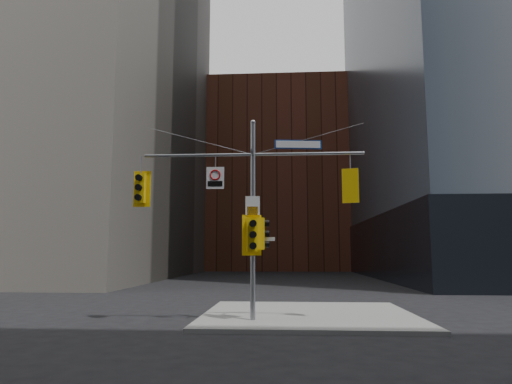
# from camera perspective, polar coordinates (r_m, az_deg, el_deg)

# --- Properties ---
(ground) EXTENTS (160.00, 160.00, 0.00)m
(ground) POSITION_cam_1_polar(r_m,az_deg,el_deg) (14.44, -1.01, -17.39)
(ground) COLOR black
(ground) RESTS_ON ground
(sidewalk_corner) EXTENTS (8.00, 8.00, 0.15)m
(sidewalk_corner) POSITION_cam_1_polar(r_m,az_deg,el_deg) (18.36, 6.52, -15.02)
(sidewalk_corner) COLOR gray
(sidewalk_corner) RESTS_ON ground
(brick_midrise) EXTENTS (26.00, 20.00, 28.00)m
(brick_midrise) POSITION_cam_1_polar(r_m,az_deg,el_deg) (73.12, 2.78, 1.43)
(brick_midrise) COLOR brown
(brick_midrise) RESTS_ON ground
(signal_assembly) EXTENTS (8.00, 0.80, 7.30)m
(signal_assembly) POSITION_cam_1_polar(r_m,az_deg,el_deg) (16.34, -0.40, -0.72)
(signal_assembly) COLOR gray
(signal_assembly) RESTS_ON ground
(traffic_light_west_arm) EXTENTS (0.64, 0.51, 1.34)m
(traffic_light_west_arm) POSITION_cam_1_polar(r_m,az_deg,el_deg) (17.20, -14.25, 0.46)
(traffic_light_west_arm) COLOR yellow
(traffic_light_west_arm) RESTS_ON ground
(traffic_light_east_arm) EXTENTS (0.57, 0.54, 1.22)m
(traffic_light_east_arm) POSITION_cam_1_polar(r_m,az_deg,el_deg) (16.52, 11.78, 0.71)
(traffic_light_east_arm) COLOR yellow
(traffic_light_east_arm) RESTS_ON ground
(traffic_light_pole_side) EXTENTS (0.46, 0.39, 1.12)m
(traffic_light_pole_side) POSITION_cam_1_polar(r_m,az_deg,el_deg) (16.23, 0.76, -5.24)
(traffic_light_pole_side) COLOR yellow
(traffic_light_pole_side) RESTS_ON ground
(traffic_light_pole_front) EXTENTS (0.68, 0.60, 1.43)m
(traffic_light_pole_front) POSITION_cam_1_polar(r_m,az_deg,el_deg) (15.97, -0.47, -5.38)
(traffic_light_pole_front) COLOR yellow
(traffic_light_pole_front) RESTS_ON ground
(street_sign_blade) EXTENTS (1.71, 0.24, 0.33)m
(street_sign_blade) POSITION_cam_1_polar(r_m,az_deg,el_deg) (16.66, 5.30, 5.94)
(street_sign_blade) COLOR navy
(street_sign_blade) RESTS_ON ground
(regulatory_sign_arm) EXTENTS (0.64, 0.07, 0.80)m
(regulatory_sign_arm) POSITION_cam_1_polar(r_m,az_deg,el_deg) (16.59, -5.12, 1.86)
(regulatory_sign_arm) COLOR silver
(regulatory_sign_arm) RESTS_ON ground
(regulatory_sign_pole) EXTENTS (0.51, 0.08, 0.67)m
(regulatory_sign_pole) POSITION_cam_1_polar(r_m,az_deg,el_deg) (16.20, -0.43, -1.77)
(regulatory_sign_pole) COLOR silver
(regulatory_sign_pole) RESTS_ON ground
(street_blade_ew) EXTENTS (0.67, 0.08, 0.13)m
(street_blade_ew) POSITION_cam_1_polar(r_m,az_deg,el_deg) (16.21, 1.20, -5.91)
(street_blade_ew) COLOR silver
(street_blade_ew) RESTS_ON ground
(street_blade_ns) EXTENTS (0.04, 0.70, 0.14)m
(street_blade_ns) POSITION_cam_1_polar(r_m,az_deg,el_deg) (16.69, -0.29, -5.95)
(street_blade_ns) COLOR #145926
(street_blade_ns) RESTS_ON ground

